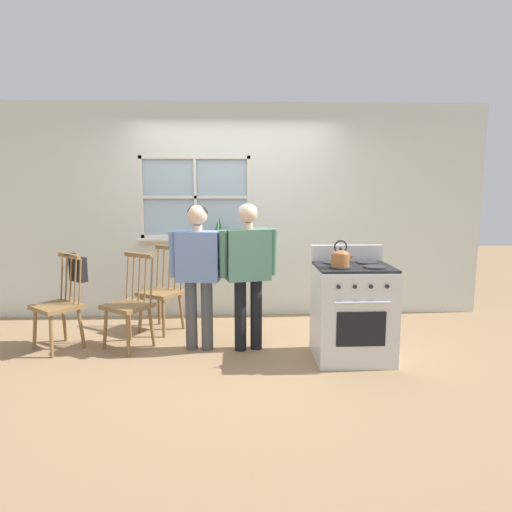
{
  "coord_description": "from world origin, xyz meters",
  "views": [
    {
      "loc": [
        0.03,
        -4.44,
        1.68
      ],
      "look_at": [
        0.21,
        -0.04,
        1.0
      ],
      "focal_mm": 32.0,
      "sensor_mm": 36.0,
      "label": 1
    }
  ],
  "objects": [
    {
      "name": "kettle",
      "position": [
        0.98,
        -0.32,
        1.02
      ],
      "size": [
        0.21,
        0.17,
        0.25
      ],
      "color": "#A86638",
      "rests_on": "stove"
    },
    {
      "name": "person_elderly_left",
      "position": [
        -0.37,
        0.12,
        0.91
      ],
      "size": [
        0.59,
        0.26,
        1.49
      ],
      "rotation": [
        0.0,
        0.0,
        -0.11
      ],
      "color": "#4C4C51",
      "rests_on": "ground_plane"
    },
    {
      "name": "ground_plane",
      "position": [
        0.0,
        0.0,
        0.0
      ],
      "size": [
        16.0,
        16.0,
        0.0
      ],
      "primitive_type": "plane",
      "color": "#937551"
    },
    {
      "name": "handbag",
      "position": [
        -1.66,
        0.37,
        0.81
      ],
      "size": [
        0.25,
        0.25,
        0.31
      ],
      "color": "black",
      "rests_on": "chair_by_window"
    },
    {
      "name": "chair_center_cluster",
      "position": [
        -1.09,
        0.2,
        0.45
      ],
      "size": [
        0.57,
        0.57,
        0.98
      ],
      "rotation": [
        0.0,
        0.0,
        -0.62
      ],
      "color": "olive",
      "rests_on": "ground_plane"
    },
    {
      "name": "potted_plant",
      "position": [
        -0.21,
        1.31,
        1.09
      ],
      "size": [
        0.15,
        0.15,
        0.28
      ],
      "color": "#935B3D",
      "rests_on": "wall_back"
    },
    {
      "name": "person_teen_center",
      "position": [
        0.14,
        0.09,
        0.9
      ],
      "size": [
        0.6,
        0.3,
        1.5
      ],
      "rotation": [
        0.0,
        0.0,
        0.23
      ],
      "color": "black",
      "rests_on": "ground_plane"
    },
    {
      "name": "chair_by_window",
      "position": [
        -1.81,
        0.2,
        0.45
      ],
      "size": [
        0.58,
        0.58,
        0.98
      ],
      "rotation": [
        0.0,
        0.0,
        -0.72
      ],
      "color": "olive",
      "rests_on": "ground_plane"
    },
    {
      "name": "wall_back",
      "position": [
        0.03,
        1.4,
        1.34
      ],
      "size": [
        6.4,
        0.16,
        2.7
      ],
      "color": "silver",
      "rests_on": "ground_plane"
    },
    {
      "name": "chair_near_wall",
      "position": [
        -0.85,
        0.77,
        0.45
      ],
      "size": [
        0.57,
        0.56,
        0.98
      ],
      "rotation": [
        0.0,
        0.0,
        -0.55
      ],
      "color": "olive",
      "rests_on": "ground_plane"
    },
    {
      "name": "stove",
      "position": [
        1.15,
        -0.19,
        0.47
      ],
      "size": [
        0.73,
        0.68,
        1.08
      ],
      "color": "silver",
      "rests_on": "ground_plane"
    }
  ]
}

